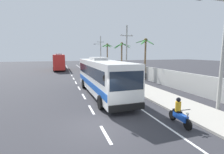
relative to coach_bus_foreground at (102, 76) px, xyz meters
name	(u,v)px	position (x,y,z in m)	size (l,w,h in m)	color
ground_plane	(101,127)	(-1.85, -7.02, -1.89)	(160.00, 160.00, 0.00)	#303035
sidewalk_kerb	(134,85)	(4.95, 2.98, -1.82)	(3.20, 90.00, 0.14)	#A8A399
lane_markings	(91,81)	(0.30, 7.76, -1.89)	(3.64, 71.00, 0.01)	white
boundary_wall	(145,73)	(8.75, 6.98, -0.88)	(0.24, 60.00, 2.03)	#B2B2AD
coach_bus_foreground	(102,76)	(0.00, 0.00, 0.00)	(3.13, 12.05, 3.63)	white
coach_bus_far_lane	(59,61)	(-3.94, 26.82, 0.17)	(2.95, 11.59, 3.97)	red
motorcycle_beside_bus	(103,76)	(2.38, 8.55, -1.25)	(0.56, 1.96, 1.56)	black
motorcycle_trailing	(179,114)	(2.49, -8.05, -1.25)	(0.56, 1.96, 1.55)	black
utility_pole_nearest	(224,36)	(6.61, -7.03, 3.29)	(3.61, 0.24, 9.76)	#9E9E99
utility_pole_mid	(127,51)	(6.72, 9.82, 2.53)	(2.21, 0.24, 8.50)	#9E9E99
utility_pole_far	(100,52)	(6.46, 26.67, 2.56)	(2.75, 0.24, 8.38)	#9E9E99
palm_nearest	(122,51)	(8.53, 16.67, 2.62)	(3.89, 3.94, 6.31)	brown
palm_second	(107,51)	(7.51, 23.91, 2.72)	(3.03, 2.64, 6.46)	brown
palm_third	(145,50)	(8.48, 6.74, 2.62)	(2.80, 3.05, 6.27)	brown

